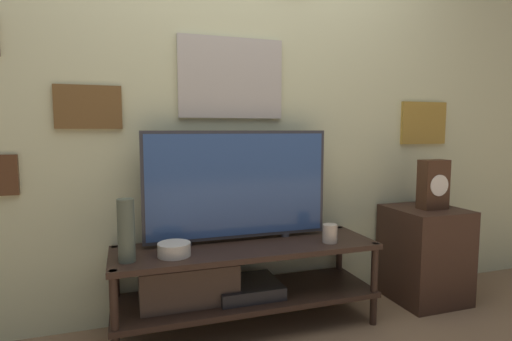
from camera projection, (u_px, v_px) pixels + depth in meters
wall_back at (233, 92)px, 2.41m from camera, size 6.40×0.08×2.70m
media_console at (227, 278)px, 2.22m from camera, size 1.47×0.46×0.48m
television at (238, 185)px, 2.29m from camera, size 1.08×0.05×0.64m
vase_wide_bowl at (174, 249)px, 2.04m from camera, size 0.17×0.17×0.07m
vase_tall_ceramic at (126, 230)px, 1.94m from camera, size 0.08×0.08×0.31m
candle_jar at (330, 233)px, 2.29m from camera, size 0.08×0.08×0.10m
side_table at (424, 254)px, 2.64m from camera, size 0.44×0.45×0.61m
mantel_clock at (433, 184)px, 2.58m from camera, size 0.18×0.11×0.32m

